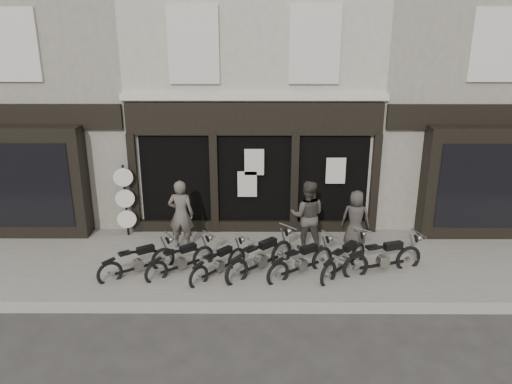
{
  "coord_description": "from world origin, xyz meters",
  "views": [
    {
      "loc": [
        0.11,
        -10.71,
        5.93
      ],
      "look_at": [
        0.05,
        1.6,
        1.77
      ],
      "focal_mm": 35.0,
      "sensor_mm": 36.0,
      "label": 1
    }
  ],
  "objects_px": {
    "motorcycle_6": "(384,260)",
    "advert_sign_post": "(126,204)",
    "motorcycle_5": "(344,262)",
    "man_right": "(356,218)",
    "motorcycle_2": "(219,265)",
    "man_left": "(181,214)",
    "motorcycle_1": "(181,262)",
    "motorcycle_4": "(301,264)",
    "motorcycle_3": "(261,260)",
    "motorcycle_0": "(138,264)",
    "man_centre": "(307,216)"
  },
  "relations": [
    {
      "from": "motorcycle_0",
      "to": "motorcycle_6",
      "type": "relative_size",
      "value": 0.83
    },
    {
      "from": "motorcycle_1",
      "to": "man_right",
      "type": "relative_size",
      "value": 1.05
    },
    {
      "from": "motorcycle_2",
      "to": "advert_sign_post",
      "type": "distance_m",
      "value": 3.74
    },
    {
      "from": "motorcycle_0",
      "to": "motorcycle_4",
      "type": "bearing_deg",
      "value": -33.89
    },
    {
      "from": "man_left",
      "to": "man_right",
      "type": "xyz_separation_m",
      "value": [
        4.74,
        0.18,
        -0.17
      ]
    },
    {
      "from": "man_left",
      "to": "man_centre",
      "type": "height_order",
      "value": "man_centre"
    },
    {
      "from": "motorcycle_5",
      "to": "advert_sign_post",
      "type": "xyz_separation_m",
      "value": [
        -5.88,
        2.2,
        0.69
      ]
    },
    {
      "from": "motorcycle_6",
      "to": "motorcycle_0",
      "type": "bearing_deg",
      "value": 163.27
    },
    {
      "from": "advert_sign_post",
      "to": "motorcycle_1",
      "type": "bearing_deg",
      "value": -60.89
    },
    {
      "from": "motorcycle_5",
      "to": "motorcycle_4",
      "type": "bearing_deg",
      "value": 136.98
    },
    {
      "from": "motorcycle_6",
      "to": "advert_sign_post",
      "type": "distance_m",
      "value": 7.22
    },
    {
      "from": "motorcycle_6",
      "to": "man_left",
      "type": "height_order",
      "value": "man_left"
    },
    {
      "from": "motorcycle_2",
      "to": "motorcycle_3",
      "type": "bearing_deg",
      "value": -39.31
    },
    {
      "from": "motorcycle_3",
      "to": "man_right",
      "type": "height_order",
      "value": "man_right"
    },
    {
      "from": "motorcycle_1",
      "to": "motorcycle_4",
      "type": "xyz_separation_m",
      "value": [
        2.95,
        -0.1,
        0.02
      ]
    },
    {
      "from": "motorcycle_0",
      "to": "advert_sign_post",
      "type": "height_order",
      "value": "advert_sign_post"
    },
    {
      "from": "man_right",
      "to": "man_centre",
      "type": "bearing_deg",
      "value": 23.77
    },
    {
      "from": "motorcycle_5",
      "to": "man_centre",
      "type": "relative_size",
      "value": 0.87
    },
    {
      "from": "motorcycle_0",
      "to": "man_right",
      "type": "bearing_deg",
      "value": -16.71
    },
    {
      "from": "motorcycle_0",
      "to": "motorcycle_3",
      "type": "relative_size",
      "value": 0.98
    },
    {
      "from": "motorcycle_3",
      "to": "motorcycle_1",
      "type": "bearing_deg",
      "value": 137.36
    },
    {
      "from": "motorcycle_4",
      "to": "motorcycle_2",
      "type": "bearing_deg",
      "value": 145.97
    },
    {
      "from": "motorcycle_0",
      "to": "man_right",
      "type": "xyz_separation_m",
      "value": [
        5.6,
        1.73,
        0.52
      ]
    },
    {
      "from": "motorcycle_2",
      "to": "man_right",
      "type": "xyz_separation_m",
      "value": [
        3.62,
        1.77,
        0.54
      ]
    },
    {
      "from": "motorcycle_5",
      "to": "motorcycle_0",
      "type": "bearing_deg",
      "value": 131.59
    },
    {
      "from": "man_left",
      "to": "advert_sign_post",
      "type": "relative_size",
      "value": 0.86
    },
    {
      "from": "motorcycle_6",
      "to": "man_right",
      "type": "bearing_deg",
      "value": 86.79
    },
    {
      "from": "motorcycle_3",
      "to": "man_right",
      "type": "relative_size",
      "value": 1.15
    },
    {
      "from": "motorcycle_5",
      "to": "motorcycle_1",
      "type": "bearing_deg",
      "value": 130.46
    },
    {
      "from": "motorcycle_2",
      "to": "man_right",
      "type": "bearing_deg",
      "value": -22.75
    },
    {
      "from": "motorcycle_4",
      "to": "motorcycle_6",
      "type": "bearing_deg",
      "value": -31.02
    },
    {
      "from": "motorcycle_1",
      "to": "motorcycle_6",
      "type": "xyz_separation_m",
      "value": [
        4.98,
        0.04,
        0.04
      ]
    },
    {
      "from": "motorcycle_1",
      "to": "motorcycle_3",
      "type": "height_order",
      "value": "motorcycle_3"
    },
    {
      "from": "motorcycle_3",
      "to": "motorcycle_4",
      "type": "bearing_deg",
      "value": -51.06
    },
    {
      "from": "motorcycle_2",
      "to": "motorcycle_5",
      "type": "distance_m",
      "value": 3.08
    },
    {
      "from": "motorcycle_0",
      "to": "motorcycle_2",
      "type": "bearing_deg",
      "value": -34.95
    },
    {
      "from": "motorcycle_2",
      "to": "motorcycle_5",
      "type": "bearing_deg",
      "value": -45.72
    },
    {
      "from": "motorcycle_4",
      "to": "motorcycle_1",
      "type": "bearing_deg",
      "value": 142.88
    },
    {
      "from": "motorcycle_0",
      "to": "motorcycle_4",
      "type": "relative_size",
      "value": 0.98
    },
    {
      "from": "man_left",
      "to": "advert_sign_post",
      "type": "height_order",
      "value": "advert_sign_post"
    },
    {
      "from": "motorcycle_0",
      "to": "man_centre",
      "type": "bearing_deg",
      "value": -15.05
    },
    {
      "from": "motorcycle_5",
      "to": "motorcycle_3",
      "type": "bearing_deg",
      "value": 129.99
    },
    {
      "from": "advert_sign_post",
      "to": "man_right",
      "type": "bearing_deg",
      "value": -16.24
    },
    {
      "from": "motorcycle_1",
      "to": "advert_sign_post",
      "type": "bearing_deg",
      "value": 91.04
    },
    {
      "from": "motorcycle_0",
      "to": "motorcycle_6",
      "type": "xyz_separation_m",
      "value": [
        6.02,
        0.15,
        0.03
      ]
    },
    {
      "from": "motorcycle_6",
      "to": "man_centre",
      "type": "relative_size",
      "value": 1.09
    },
    {
      "from": "motorcycle_2",
      "to": "man_left",
      "type": "relative_size",
      "value": 0.81
    },
    {
      "from": "motorcycle_3",
      "to": "motorcycle_0",
      "type": "bearing_deg",
      "value": 139.09
    },
    {
      "from": "advert_sign_post",
      "to": "motorcycle_4",
      "type": "bearing_deg",
      "value": -36.72
    },
    {
      "from": "motorcycle_5",
      "to": "man_right",
      "type": "height_order",
      "value": "man_right"
    }
  ]
}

